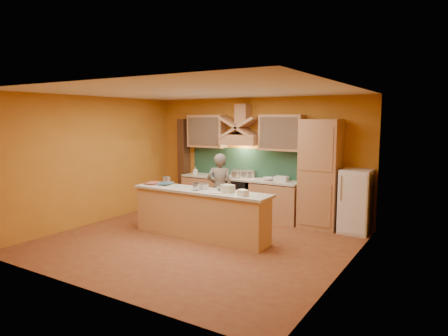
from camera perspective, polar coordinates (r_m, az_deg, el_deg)
The scene contains 36 objects.
floor at distance 7.68m, azimuth -4.01°, elevation -10.48°, with size 5.50×5.00×0.01m, color brown.
ceiling at distance 7.34m, azimuth -4.20°, elevation 10.85°, with size 5.50×5.00×0.01m, color white.
wall_back at distance 9.51m, azimuth 4.71°, elevation 1.55°, with size 5.50×0.02×2.80m, color #C47A26.
wall_front at distance 5.56m, azimuth -19.29°, elevation -2.81°, with size 5.50×0.02×2.80m, color #C47A26.
wall_left at distance 9.25m, azimuth -18.09°, elevation 1.06°, with size 0.02×5.00×2.80m, color #C47A26.
wall_right at distance 6.21m, azimuth 17.02°, elevation -1.72°, with size 0.02×5.00×2.80m, color #C47A26.
base_cabinet_left at distance 10.02m, azimuth -2.53°, elevation -3.75°, with size 1.10×0.60×0.86m, color tan.
base_cabinet_right at distance 9.11m, azimuth 7.45°, elevation -4.91°, with size 1.10×0.60×0.86m, color tan.
counter_top at distance 9.45m, azimuth 2.23°, elevation -1.52°, with size 3.00×0.62×0.04m, color beige.
stove at distance 9.53m, azimuth 2.22°, elevation -4.20°, with size 0.60×0.58×0.90m, color black.
backsplash at distance 9.65m, azimuth 3.07°, elevation 0.75°, with size 3.00×0.03×0.70m, color #1B3D2D.
range_hood at distance 9.40m, azimuth 2.41°, elevation 4.07°, with size 0.92×0.50×0.24m, color tan.
hood_chimney at distance 9.47m, azimuth 2.72°, elevation 7.60°, with size 0.30×0.30×0.50m, color tan.
upper_cabinet_left at distance 9.98m, azimuth -2.42°, elevation 5.28°, with size 1.00×0.35×0.80m, color tan.
upper_cabinet_right at distance 9.01m, azimuth 8.23°, elevation 5.02°, with size 1.00×0.35×0.80m, color tan.
pantry_column at distance 8.64m, azimuth 13.59°, elevation -0.86°, with size 0.80×0.60×2.30m, color tan.
fridge at distance 8.52m, azimuth 18.30°, elevation -4.54°, with size 0.58×0.60×1.30m, color white.
trim_column_left at distance 10.50m, azimuth -5.72°, elevation 0.69°, with size 0.20×0.30×2.30m, color #472816.
island_body at distance 7.85m, azimuth -3.35°, elevation -6.74°, with size 2.80×0.55×0.88m, color tan.
island_top at distance 7.75m, azimuth -3.38°, elevation -3.30°, with size 2.90×0.62×0.05m, color beige.
person at distance 8.81m, azimuth -0.61°, elevation -2.94°, with size 0.57×0.37×1.56m, color #70665B.
pot_large at distance 9.41m, azimuth 1.64°, elevation -1.01°, with size 0.22×0.22×0.18m, color silver.
pot_small at distance 9.50m, azimuth 3.12°, elevation -1.07°, with size 0.19×0.19×0.14m, color #B6B5BD.
soap_bottle_a at distance 9.97m, azimuth -4.12°, elevation -0.40°, with size 0.09×0.09×0.19m, color silver.
soap_bottle_b at distance 9.51m, azimuth -1.52°, elevation -0.64°, with size 0.09×0.09×0.23m, color #335A8D.
bowl_back at distance 9.07m, azimuth 6.29°, elevation -1.56°, with size 0.23×0.23×0.07m, color white.
dish_rack at distance 9.04m, azimuth 8.19°, elevation -1.52°, with size 0.29×0.23×0.10m, color silver.
book_lower at distance 8.61m, azimuth -10.86°, elevation -2.08°, with size 0.25×0.34×0.03m, color #A94D3C.
book_upper at distance 8.45m, azimuth -9.03°, elevation -2.10°, with size 0.24×0.32×0.02m, color teal.
jar_large at distance 8.34m, azimuth -8.19°, elevation -1.84°, with size 0.15×0.15×0.17m, color white.
jar_small at distance 7.69m, azimuth -4.00°, elevation -2.67°, with size 0.13×0.13×0.14m, color silver.
kitchen_scale at distance 7.78m, azimuth -2.85°, elevation -2.68°, with size 0.12×0.12×0.10m, color silver.
mixing_bowl at distance 7.59m, azimuth 0.15°, elevation -3.03°, with size 0.30×0.30×0.07m, color silver.
cloth at distance 7.40m, azimuth -1.06°, elevation -3.53°, with size 0.24×0.18×0.02m, color beige.
grocery_bag_a at distance 7.45m, azimuth 0.54°, elevation -2.95°, with size 0.22×0.18×0.15m, color beige.
grocery_bag_b at distance 7.13m, azimuth 2.73°, elevation -3.55°, with size 0.18×0.14×0.11m, color beige.
Camera 1 is at (4.27, -5.95, 2.32)m, focal length 32.00 mm.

